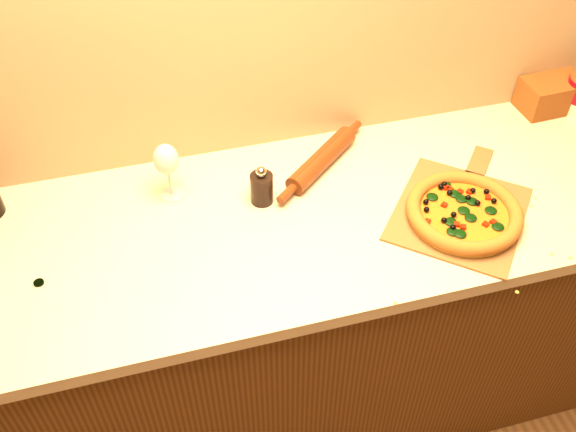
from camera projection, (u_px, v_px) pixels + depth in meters
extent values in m
plane|color=#9E8460|center=(251.00, 2.00, 1.60)|extent=(4.00, 0.00, 4.00)
cube|color=#46270F|center=(286.00, 324.00, 2.02)|extent=(2.80, 0.65, 0.86)
cube|color=#BCB393|center=(286.00, 224.00, 1.70)|extent=(2.84, 0.68, 0.04)
cube|color=brown|center=(459.00, 214.00, 1.70)|extent=(0.48, 0.48, 0.01)
cube|color=brown|center=(479.00, 163.00, 1.85)|extent=(0.13, 0.14, 0.01)
cylinder|color=gold|center=(463.00, 216.00, 1.68)|extent=(0.29, 0.29, 0.01)
cylinder|color=orange|center=(464.00, 213.00, 1.67)|extent=(0.24, 0.24, 0.01)
torus|color=brown|center=(464.00, 211.00, 1.67)|extent=(0.30, 0.30, 0.04)
ellipsoid|color=black|center=(475.00, 201.00, 1.69)|extent=(0.03, 0.03, 0.01)
sphere|color=black|center=(455.00, 217.00, 1.64)|extent=(0.02, 0.02, 0.02)
cube|color=#951705|center=(479.00, 221.00, 1.64)|extent=(0.02, 0.02, 0.01)
cylinder|color=black|center=(39.00, 283.00, 1.53)|extent=(0.03, 0.03, 0.01)
cylinder|color=black|center=(262.00, 188.00, 1.71)|extent=(0.06, 0.06, 0.09)
sphere|color=silver|center=(261.00, 172.00, 1.67)|extent=(0.03, 0.03, 0.03)
cylinder|color=#51280D|center=(322.00, 160.00, 1.82)|extent=(0.25, 0.23, 0.06)
cylinder|color=#51280D|center=(353.00, 129.00, 1.92)|extent=(0.07, 0.06, 0.02)
cylinder|color=#51280D|center=(287.00, 194.00, 1.72)|extent=(0.07, 0.06, 0.02)
cube|color=brown|center=(575.00, 90.00, 2.03)|extent=(0.37, 0.13, 0.10)
cylinder|color=silver|center=(172.00, 194.00, 1.75)|extent=(0.06, 0.06, 0.00)
cylinder|color=silver|center=(170.00, 183.00, 1.73)|extent=(0.01, 0.01, 0.08)
ellipsoid|color=silver|center=(166.00, 160.00, 1.67)|extent=(0.07, 0.07, 0.09)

